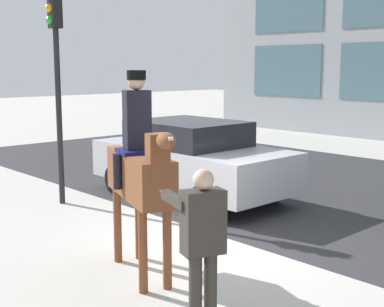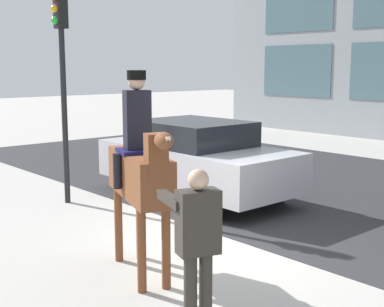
{
  "view_description": "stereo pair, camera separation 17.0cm",
  "coord_description": "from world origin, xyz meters",
  "views": [
    {
      "loc": [
        5.29,
        -5.43,
        2.68
      ],
      "look_at": [
        0.35,
        -0.83,
        1.58
      ],
      "focal_mm": 50.0,
      "sensor_mm": 36.0,
      "label": 1
    },
    {
      "loc": [
        5.41,
        -5.3,
        2.68
      ],
      "look_at": [
        0.35,
        -0.83,
        1.58
      ],
      "focal_mm": 50.0,
      "sensor_mm": 36.0,
      "label": 2
    }
  ],
  "objects": [
    {
      "name": "traffic_light",
      "position": [
        -4.02,
        -0.3,
        2.75
      ],
      "size": [
        0.24,
        0.29,
        4.11
      ],
      "color": "black",
      "rests_on": "ground_plane"
    },
    {
      "name": "road_surface",
      "position": [
        0.0,
        4.75,
        0.0
      ],
      "size": [
        24.34,
        8.5,
        0.01
      ],
      "color": "#2D2D30",
      "rests_on": "ground_plane"
    },
    {
      "name": "mounted_horse_lead",
      "position": [
        0.01,
        -1.4,
        1.38
      ],
      "size": [
        1.92,
        0.95,
        2.64
      ],
      "rotation": [
        0.0,
        0.0,
        -0.35
      ],
      "color": "brown",
      "rests_on": "ground_plane"
    },
    {
      "name": "street_car_near_lane",
      "position": [
        -2.62,
        1.9,
        0.82
      ],
      "size": [
        4.31,
        2.07,
        1.59
      ],
      "color": "#B7B7BC",
      "rests_on": "ground_plane"
    },
    {
      "name": "ground_plane",
      "position": [
        0.0,
        0.0,
        0.0
      ],
      "size": [
        80.0,
        80.0,
        0.0
      ],
      "primitive_type": "plane",
      "color": "#B2AFA8"
    },
    {
      "name": "pedestrian_bystander",
      "position": [
        1.77,
        -2.03,
        1.03
      ],
      "size": [
        0.91,
        0.45,
        1.74
      ],
      "rotation": [
        0.0,
        0.0,
        2.8
      ],
      "color": "#332D28",
      "rests_on": "ground_plane"
    }
  ]
}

